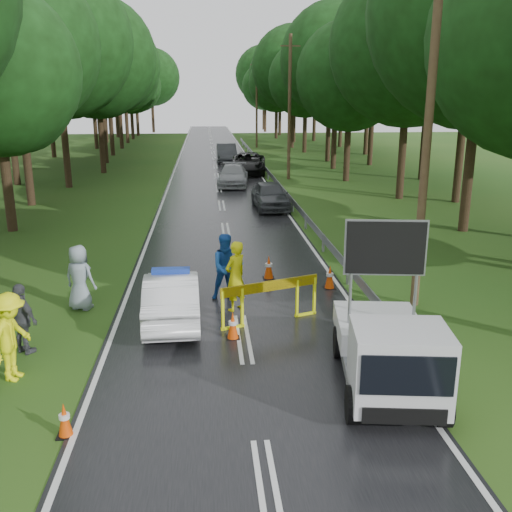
{
  "coord_description": "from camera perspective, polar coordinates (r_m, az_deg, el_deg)",
  "views": [
    {
      "loc": [
        -0.86,
        -13.35,
        5.98
      ],
      "look_at": [
        0.6,
        3.07,
        1.3
      ],
      "focal_mm": 40.0,
      "sensor_mm": 36.0,
      "label": 1
    }
  ],
  "objects": [
    {
      "name": "queue_car_first",
      "position": [
        30.89,
        1.44,
        6.07
      ],
      "size": [
        1.94,
        4.39,
        1.47
      ],
      "primitive_type": "imported",
      "rotation": [
        0.0,
        0.0,
        0.05
      ],
      "color": "#3D4045",
      "rests_on": "ground"
    },
    {
      "name": "queue_car_fourth",
      "position": [
        53.01,
        -2.97,
        10.26
      ],
      "size": [
        1.78,
        5.02,
        1.65
      ],
      "primitive_type": "imported",
      "rotation": [
        0.0,
        0.0,
        0.01
      ],
      "color": "#393B40",
      "rests_on": "ground"
    },
    {
      "name": "road",
      "position": [
        43.77,
        -3.94,
        7.98
      ],
      "size": [
        7.0,
        140.0,
        0.02
      ],
      "primitive_type": "cube",
      "color": "black",
      "rests_on": "ground"
    },
    {
      "name": "queue_car_second",
      "position": [
        38.97,
        -2.32,
        8.05
      ],
      "size": [
        2.42,
        4.97,
        1.39
      ],
      "primitive_type": "imported",
      "rotation": [
        0.0,
        0.0,
        -0.1
      ],
      "color": "#97989E",
      "rests_on": "ground"
    },
    {
      "name": "police_sedan",
      "position": [
        15.67,
        -8.41,
        -4.09
      ],
      "size": [
        1.59,
        4.16,
        1.49
      ],
      "rotation": [
        0.0,
        0.0,
        3.18
      ],
      "color": "white",
      "rests_on": "ground"
    },
    {
      "name": "guardrail",
      "position": [
        43.6,
        0.98,
        8.7
      ],
      "size": [
        0.12,
        60.06,
        0.7
      ],
      "color": "gray",
      "rests_on": "ground"
    },
    {
      "name": "work_truck",
      "position": [
        12.13,
        13.14,
        -9.26
      ],
      "size": [
        2.43,
        4.47,
        3.4
      ],
      "rotation": [
        0.0,
        0.0,
        -0.14
      ],
      "color": "gray",
      "rests_on": "ground"
    },
    {
      "name": "cone_center",
      "position": [
        14.5,
        -2.34,
        -7.0
      ],
      "size": [
        0.35,
        0.35,
        0.73
      ],
      "color": "black",
      "rests_on": "ground"
    },
    {
      "name": "utility_pole_mid",
      "position": [
        41.8,
        3.37,
        14.58
      ],
      "size": [
        1.4,
        0.24,
        10.0
      ],
      "color": "#4B3323",
      "rests_on": "ground"
    },
    {
      "name": "cone_near_left",
      "position": [
        11.24,
        -18.59,
        -15.29
      ],
      "size": [
        0.32,
        0.32,
        0.67
      ],
      "color": "black",
      "rests_on": "ground"
    },
    {
      "name": "civilian",
      "position": [
        17.1,
        -2.9,
        -1.08
      ],
      "size": [
        1.09,
        0.91,
        2.01
      ],
      "primitive_type": "imported",
      "rotation": [
        0.0,
        0.0,
        0.16
      ],
      "color": "#1A50AF",
      "rests_on": "ground"
    },
    {
      "name": "cone_right",
      "position": [
        18.27,
        7.39,
        -2.13
      ],
      "size": [
        0.37,
        0.37,
        0.79
      ],
      "color": "black",
      "rests_on": "ground"
    },
    {
      "name": "officer",
      "position": [
        16.15,
        -2.06,
        -2.04
      ],
      "size": [
        0.88,
        0.87,
        2.04
      ],
      "primitive_type": "imported",
      "rotation": [
        0.0,
        0.0,
        3.9
      ],
      "color": "#D3D40B",
      "rests_on": "ground"
    },
    {
      "name": "utility_pole_near",
      "position": [
        16.53,
        16.82,
        12.02
      ],
      "size": [
        1.4,
        0.24,
        10.0
      ],
      "color": "#4B3323",
      "rests_on": "ground"
    },
    {
      "name": "queue_car_third",
      "position": [
        44.99,
        -0.81,
        9.26
      ],
      "size": [
        3.25,
        6.07,
        1.62
      ],
      "primitive_type": "imported",
      "rotation": [
        0.0,
        0.0,
        -0.1
      ],
      "color": "black",
      "rests_on": "ground"
    },
    {
      "name": "bystander_right",
      "position": [
        17.02,
        -17.23,
        -2.08
      ],
      "size": [
        1.09,
        0.92,
        1.9
      ],
      "primitive_type": "imported",
      "rotation": [
        0.0,
        0.0,
        2.74
      ],
      "color": "gray",
      "rests_on": "ground"
    },
    {
      "name": "ground",
      "position": [
        14.65,
        -1.28,
        -8.24
      ],
      "size": [
        160.0,
        160.0,
        0.0
      ],
      "primitive_type": "plane",
      "color": "#224E16",
      "rests_on": "ground"
    },
    {
      "name": "bystander_left",
      "position": [
        13.39,
        -23.32,
        -7.43
      ],
      "size": [
        0.99,
        1.4,
        1.97
      ],
      "primitive_type": "imported",
      "rotation": [
        0.0,
        0.0,
        1.35
      ],
      "color": "#F7FF0D",
      "rests_on": "ground"
    },
    {
      "name": "cone_left_mid",
      "position": [
        17.39,
        -10.65,
        -3.43
      ],
      "size": [
        0.31,
        0.31,
        0.66
      ],
      "color": "black",
      "rests_on": "ground"
    },
    {
      "name": "utility_pole_far",
      "position": [
        67.63,
        0.07,
        15.08
      ],
      "size": [
        1.4,
        0.24,
        10.0
      ],
      "color": "#4B3323",
      "rests_on": "ground"
    },
    {
      "name": "barrier",
      "position": [
        15.31,
        1.44,
        -3.55
      ],
      "size": [
        2.72,
        1.04,
        1.19
      ],
      "rotation": [
        0.0,
        0.0,
        0.35
      ],
      "color": "#ECF90D",
      "rests_on": "ground"
    },
    {
      "name": "bystander_mid",
      "position": [
        14.63,
        -22.35,
        -5.86
      ],
      "size": [
        1.07,
        0.95,
        1.74
      ],
      "primitive_type": "imported",
      "rotation": [
        0.0,
        0.0,
        2.5
      ],
      "color": "#42434A",
      "rests_on": "ground"
    },
    {
      "name": "cone_far",
      "position": [
        19.09,
        1.28,
        -1.16
      ],
      "size": [
        0.39,
        0.39,
        0.82
      ],
      "color": "black",
      "rests_on": "ground"
    }
  ]
}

